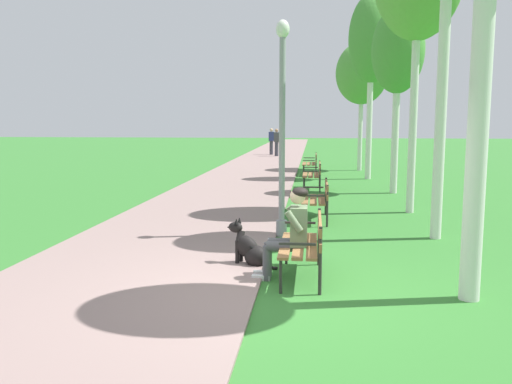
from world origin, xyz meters
The scene contains 14 objects.
ground_plane centered at (0.00, 0.00, 0.00)m, with size 120.00×120.00×0.00m, color #33752D.
paved_path centered at (-2.06, 24.00, 0.02)m, with size 3.65×60.00×0.04m, color gray.
park_bench_near centered at (0.35, 0.81, 0.51)m, with size 0.55×1.50×0.85m.
park_bench_mid centered at (0.54, 5.08, 0.51)m, with size 0.55×1.50×0.85m.
park_bench_far centered at (0.45, 10.29, 0.51)m, with size 0.55×1.50×0.85m.
park_bench_furthest centered at (0.35, 14.69, 0.51)m, with size 0.55×1.50×0.85m.
person_seated_on_near_bench centered at (0.14, 0.75, 0.68)m, with size 0.74×0.49×1.25m.
dog_black centered at (-0.48, 1.32, 0.26)m, with size 0.80×0.44×0.71m.
lamp_post_near centered at (-0.14, 3.42, 2.01)m, with size 0.24×0.24×3.88m.
birch_tree_fourth centered at (2.78, 9.70, 4.06)m, with size 1.49×1.51×5.34m.
birch_tree_fifth centered at (2.42, 13.52, 4.94)m, with size 1.62×1.55×6.56m.
birch_tree_sixth centered at (2.40, 16.99, 4.08)m, with size 2.18×2.18×5.39m.
pedestrian_distant centered at (-1.75, 25.28, 0.84)m, with size 0.32×0.22×1.65m.
pedestrian_further_distant centered at (-2.17, 26.64, 0.84)m, with size 0.32×0.22×1.65m.
Camera 1 is at (0.43, -6.25, 2.12)m, focal length 37.48 mm.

